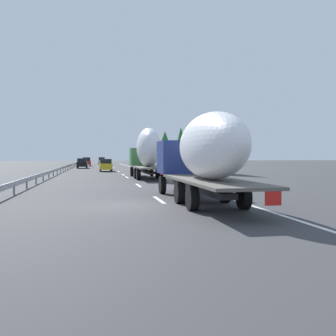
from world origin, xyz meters
name	(u,v)px	position (x,y,z in m)	size (l,w,h in m)	color
ground_plane	(106,171)	(40.00, 0.00, 0.00)	(260.00, 260.00, 0.00)	#38383A
lane_stripe_0	(159,200)	(2.00, -1.80, 0.00)	(3.20, 0.20, 0.01)	white
lane_stripe_1	(138,185)	(11.65, -1.80, 0.00)	(3.20, 0.20, 0.01)	white
lane_stripe_2	(127,177)	(22.95, -1.80, 0.00)	(3.20, 0.20, 0.01)	white
lane_stripe_3	(123,175)	(28.59, -1.80, 0.00)	(3.20, 0.20, 0.01)	white
lane_stripe_4	(118,171)	(38.86, -1.80, 0.00)	(3.20, 0.20, 0.01)	white
lane_stripe_5	(113,168)	(56.93, -1.80, 0.00)	(3.20, 0.20, 0.01)	white
edge_line_right	(139,170)	(45.00, -5.50, 0.00)	(110.00, 0.20, 0.01)	white
truck_lead	(147,152)	(20.51, -3.60, 2.67)	(12.32, 2.55, 4.90)	#387038
truck_trailing	(203,153)	(0.27, -3.60, 2.38)	(13.22, 2.55, 4.11)	navy
car_yellow_coupe	(106,165)	(39.01, -0.01, 0.92)	(4.37, 1.78, 1.81)	gold
car_red_compact	(87,162)	(70.25, 3.49, 0.97)	(4.14, 1.82, 1.95)	red
car_black_suv	(82,163)	(54.12, 3.89, 0.92)	(4.32, 1.84, 1.82)	black
car_silver_hatch	(102,161)	(87.62, -0.02, 0.96)	(4.19, 1.78, 1.93)	#ADB2B7
road_sign	(145,156)	(46.15, -6.70, 2.31)	(0.10, 0.90, 3.35)	gray
tree_0	(147,146)	(74.75, -10.71, 4.73)	(3.88, 3.88, 7.62)	#472D19
tree_1	(165,145)	(47.88, -10.30, 4.08)	(3.66, 3.66, 6.54)	#472D19
tree_2	(218,141)	(28.29, -13.43, 4.07)	(3.97, 3.97, 6.63)	#472D19
tree_3	(212,140)	(30.56, -13.41, 4.26)	(2.90, 2.90, 6.97)	#472D19
tree_4	(181,143)	(46.30, -12.78, 4.49)	(2.81, 2.81, 7.18)	#472D19
guardrail_median	(65,167)	(43.00, 6.00, 0.58)	(94.00, 0.10, 0.76)	#9EA0A5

